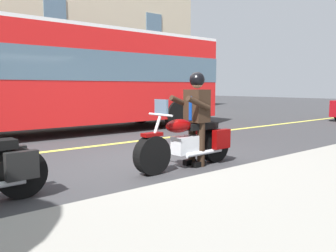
{
  "coord_description": "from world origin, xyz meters",
  "views": [
    {
      "loc": [
        3.86,
        5.6,
        1.46
      ],
      "look_at": [
        -0.0,
        0.77,
        0.75
      ],
      "focal_mm": 36.05,
      "sensor_mm": 36.0,
      "label": 1
    }
  ],
  "objects": [
    {
      "name": "lane_center_stripe",
      "position": [
        0.0,
        -2.0,
        0.01
      ],
      "size": [
        60.0,
        0.16,
        0.01
      ],
      "primitive_type": "cube",
      "color": "#E5DB4C",
      "rests_on": "ground_plane"
    },
    {
      "name": "bus_near",
      "position": [
        -0.33,
        -4.79,
        1.87
      ],
      "size": [
        11.05,
        2.7,
        3.3
      ],
      "color": "red",
      "rests_on": "ground_plane"
    },
    {
      "name": "rider_main",
      "position": [
        -0.44,
        1.07,
        1.04
      ],
      "size": [
        0.63,
        0.56,
        1.74
      ],
      "color": "black",
      "rests_on": "ground_plane"
    },
    {
      "name": "motorcycle_main",
      "position": [
        -0.25,
        1.07,
        0.45
      ],
      "size": [
        2.22,
        0.63,
        1.26
      ],
      "color": "black",
      "rests_on": "ground_plane"
    },
    {
      "name": "ground_plane",
      "position": [
        0.0,
        0.0,
        0.0
      ],
      "size": [
        80.0,
        80.0,
        0.0
      ],
      "primitive_type": "plane",
      "color": "#333335"
    }
  ]
}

